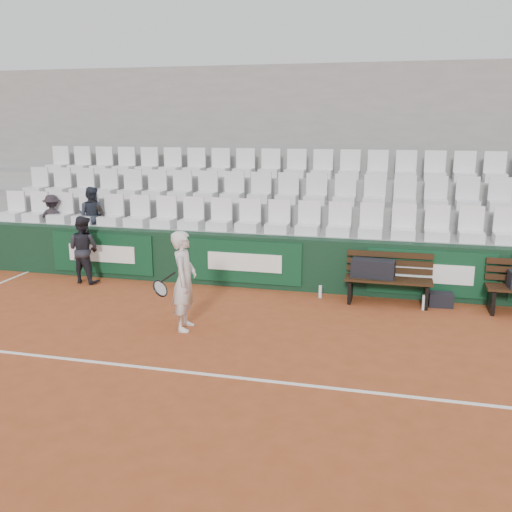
# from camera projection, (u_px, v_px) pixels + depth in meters

# --- Properties ---
(ground) EXTENTS (80.00, 80.00, 0.00)m
(ground) POSITION_uv_depth(u_px,v_px,m) (182.00, 372.00, 7.32)
(ground) COLOR #9E4723
(ground) RESTS_ON ground
(court_baseline) EXTENTS (18.00, 0.06, 0.01)m
(court_baseline) POSITION_uv_depth(u_px,v_px,m) (182.00, 372.00, 7.32)
(court_baseline) COLOR white
(court_baseline) RESTS_ON ground
(back_barrier) EXTENTS (18.00, 0.34, 1.00)m
(back_barrier) POSITION_uv_depth(u_px,v_px,m) (260.00, 262.00, 10.96)
(back_barrier) COLOR #10321D
(back_barrier) RESTS_ON ground
(grandstand_tier_front) EXTENTS (18.00, 0.95, 1.00)m
(grandstand_tier_front) POSITION_uv_depth(u_px,v_px,m) (264.00, 254.00, 11.57)
(grandstand_tier_front) COLOR gray
(grandstand_tier_front) RESTS_ON ground
(grandstand_tier_mid) EXTENTS (18.00, 0.95, 1.45)m
(grandstand_tier_mid) POSITION_uv_depth(u_px,v_px,m) (274.00, 235.00, 12.42)
(grandstand_tier_mid) COLOR gray
(grandstand_tier_mid) RESTS_ON ground
(grandstand_tier_back) EXTENTS (18.00, 0.95, 1.90)m
(grandstand_tier_back) POSITION_uv_depth(u_px,v_px,m) (283.00, 217.00, 13.26)
(grandstand_tier_back) COLOR gray
(grandstand_tier_back) RESTS_ON ground
(grandstand_rear_wall) EXTENTS (18.00, 0.30, 4.40)m
(grandstand_rear_wall) POSITION_uv_depth(u_px,v_px,m) (289.00, 161.00, 13.56)
(grandstand_rear_wall) COLOR gray
(grandstand_rear_wall) RESTS_ON ground
(seat_row_front) EXTENTS (11.90, 0.44, 0.63)m
(seat_row_front) POSITION_uv_depth(u_px,v_px,m) (263.00, 216.00, 11.22)
(seat_row_front) COLOR white
(seat_row_front) RESTS_ON grandstand_tier_front
(seat_row_mid) EXTENTS (11.90, 0.44, 0.63)m
(seat_row_mid) POSITION_uv_depth(u_px,v_px,m) (273.00, 188.00, 12.01)
(seat_row_mid) COLOR silver
(seat_row_mid) RESTS_ON grandstand_tier_mid
(seat_row_back) EXTENTS (11.90, 0.44, 0.63)m
(seat_row_back) POSITION_uv_depth(u_px,v_px,m) (282.00, 163.00, 12.80)
(seat_row_back) COLOR silver
(seat_row_back) RESTS_ON grandstand_tier_back
(bench_left) EXTENTS (1.50, 0.56, 0.45)m
(bench_left) POSITION_uv_depth(u_px,v_px,m) (388.00, 291.00, 10.01)
(bench_left) COLOR #311D0E
(bench_left) RESTS_ON ground
(sports_bag_left) EXTENTS (0.77, 0.39, 0.32)m
(sports_bag_left) POSITION_uv_depth(u_px,v_px,m) (373.00, 268.00, 10.03)
(sports_bag_left) COLOR black
(sports_bag_left) RESTS_ON bench_left
(sports_bag_ground) EXTENTS (0.42, 0.27, 0.25)m
(sports_bag_ground) POSITION_uv_depth(u_px,v_px,m) (441.00, 300.00, 9.88)
(sports_bag_ground) COLOR black
(sports_bag_ground) RESTS_ON ground
(water_bottle_near) EXTENTS (0.06, 0.06, 0.23)m
(water_bottle_near) POSITION_uv_depth(u_px,v_px,m) (320.00, 292.00, 10.37)
(water_bottle_near) COLOR silver
(water_bottle_near) RESTS_ON ground
(water_bottle_far) EXTENTS (0.07, 0.07, 0.26)m
(water_bottle_far) POSITION_uv_depth(u_px,v_px,m) (424.00, 302.00, 9.69)
(water_bottle_far) COLOR silver
(water_bottle_far) RESTS_ON ground
(tennis_player) EXTENTS (0.72, 0.61, 1.54)m
(tennis_player) POSITION_uv_depth(u_px,v_px,m) (184.00, 281.00, 8.67)
(tennis_player) COLOR silver
(tennis_player) RESTS_ON ground
(ball_kid) EXTENTS (0.72, 0.60, 1.34)m
(ball_kid) POSITION_uv_depth(u_px,v_px,m) (84.00, 249.00, 11.24)
(ball_kid) COLOR black
(ball_kid) RESTS_ON ground
(spectator_a) EXTENTS (0.75, 0.57, 1.03)m
(spectator_a) POSITION_uv_depth(u_px,v_px,m) (51.00, 198.00, 12.33)
(spectator_a) COLOR black
(spectator_a) RESTS_ON grandstand_tier_front
(spectator_b) EXTENTS (0.73, 0.45, 1.16)m
(spectator_b) POSITION_uv_depth(u_px,v_px,m) (92.00, 196.00, 12.08)
(spectator_b) COLOR #2E2925
(spectator_b) RESTS_ON grandstand_tier_front
(spectator_c) EXTENTS (0.60, 0.47, 1.24)m
(spectator_c) POSITION_uv_depth(u_px,v_px,m) (91.00, 195.00, 12.08)
(spectator_c) COLOR #212632
(spectator_c) RESTS_ON grandstand_tier_front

